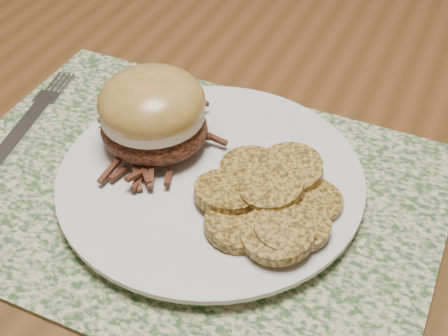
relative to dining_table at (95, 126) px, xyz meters
The scene contains 6 objects.
dining_table is the anchor object (origin of this frame).
placemat 0.25m from the dining_table, 33.50° to the right, with size 0.45×0.33×0.00m, color #315129.
dinner_plate 0.26m from the dining_table, 28.66° to the right, with size 0.26×0.26×0.02m, color silver.
pork_sandwich 0.23m from the dining_table, 34.17° to the right, with size 0.11×0.11×0.08m.
roasted_potatoes 0.33m from the dining_table, 26.00° to the right, with size 0.15×0.16×0.03m.
fork 0.15m from the dining_table, 86.89° to the right, with size 0.05×0.21×0.00m.
Camera 1 is at (0.40, -0.49, 1.15)m, focal length 50.00 mm.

